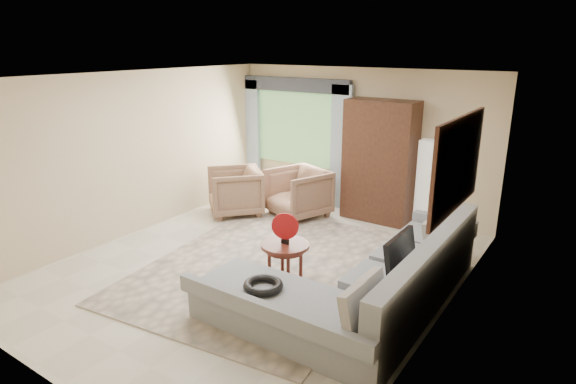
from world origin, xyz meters
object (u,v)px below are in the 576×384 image
Objects in this scene: tv_screen at (401,255)px; armoire at (380,161)px; armchair_left at (235,191)px; floor_lamp at (425,185)px; coffee_table at (285,265)px; sectional_sofa at (372,288)px; armchair_right at (298,193)px; potted_plant at (254,186)px.

armoire reaches higher than tv_screen.
armchair_left is 3.33m from floor_lamp.
floor_lamp is (-0.70, 2.82, 0.03)m from tv_screen.
coffee_table is 0.29× the size of armoire.
floor_lamp is at bearing 103.95° from tv_screen.
sectional_sofa is 3.24m from armoire.
armchair_right is (-2.74, 2.09, -0.29)m from tv_screen.
armchair_left is (-3.76, 1.55, -0.30)m from tv_screen.
tv_screen is at bearing 19.52° from armchair_left.
armoire reaches higher than coffee_table.
armchair_right is 1.79× the size of potted_plant.
armchair_left is (-3.50, 1.69, 0.14)m from sectional_sofa.
armoire reaches higher than potted_plant.
armoire is (-0.10, 3.01, 0.73)m from coffee_table.
sectional_sofa is at bearing -20.93° from armchair_right.
tv_screen is at bearing -30.97° from potted_plant.
armoire reaches higher than floor_lamp.
armoire is at bearing 113.06° from sectional_sofa.
armchair_right is (1.02, 0.54, 0.01)m from armchair_left.
coffee_table is at bearing -88.17° from armoire.
armoire reaches higher than armchair_left.
tv_screen is 1.48m from coffee_table.
tv_screen is 1.39× the size of potted_plant.
armchair_left is at bearing 154.18° from sectional_sofa.
potted_plant is at bearing -172.83° from floor_lamp.
armchair_left is 1.16m from armchair_right.
tv_screen is at bearing 10.36° from coffee_table.
armchair_right is 1.54m from armoire.
tv_screen is 0.49× the size of floor_lamp.
armchair_right is at bearing 142.63° from tv_screen.
armchair_left is at bearing -74.19° from potted_plant.
coffee_table is 3.18m from floor_lamp.
potted_plant is 0.36× the size of floor_lamp.
potted_plant is at bearing -171.91° from armoire.
floor_lamp reaches higher than coffee_table.
armchair_left is 0.62× the size of floor_lamp.
armoire reaches higher than armchair_right.
coffee_table reaches higher than potted_plant.
armchair_left is (-2.36, 1.81, 0.10)m from coffee_table.
potted_plant is at bearing -172.60° from armchair_right.
coffee_table is 0.41× the size of floor_lamp.
armchair_right is (-1.34, 2.35, 0.11)m from coffee_table.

